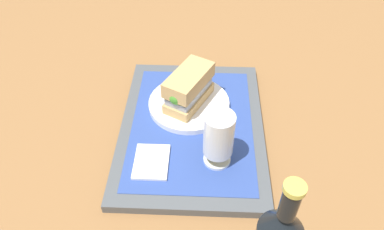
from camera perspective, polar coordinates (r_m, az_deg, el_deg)
ground_plane at (r=0.85m, az=0.00°, el=-2.40°), size 3.00×3.00×0.00m
tray at (r=0.85m, az=0.00°, el=-1.94°), size 0.44×0.32×0.02m
placemat at (r=0.84m, az=0.00°, el=-1.44°), size 0.38×0.27×0.00m
plate at (r=0.88m, az=-0.46°, el=1.73°), size 0.19×0.19×0.01m
sandwich at (r=0.84m, az=-0.60°, el=4.11°), size 0.14×0.12×0.08m
beer_glass at (r=0.72m, az=4.10°, el=-3.42°), size 0.06×0.06×0.12m
napkin_folded at (r=0.77m, az=-6.24°, el=-7.13°), size 0.09×0.07×0.01m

